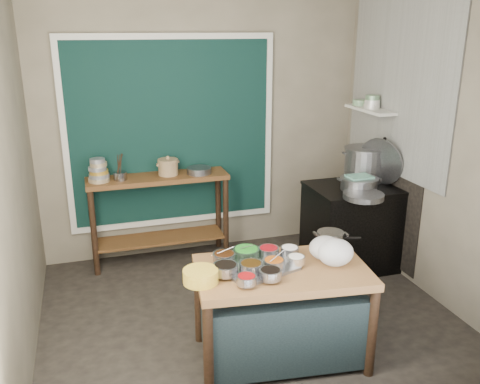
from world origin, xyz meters
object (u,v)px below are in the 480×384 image
object	(u,v)px
condiment_tray	(258,268)
steamer	(359,184)
ceramic_crock	(168,168)
back_counter	(160,219)
utensil_cup	(120,176)
stock_pot	(364,164)
stove_block	(353,228)
yellow_basin	(201,276)
saucepan	(330,239)
prep_table	(281,314)

from	to	relation	value
condiment_tray	steamer	distance (m)	1.82
steamer	ceramic_crock	bearing A→B (deg)	154.26
back_counter	steamer	distance (m)	2.10
condiment_tray	steamer	bearing A→B (deg)	37.67
back_counter	condiment_tray	bearing A→B (deg)	-77.60
utensil_cup	stock_pot	distance (m)	2.52
ceramic_crock	steamer	bearing A→B (deg)	-25.74
stove_block	steamer	world-z (taller)	steamer
yellow_basin	steamer	world-z (taller)	steamer
saucepan	steamer	world-z (taller)	steamer
condiment_tray	yellow_basin	distance (m)	0.45
saucepan	ceramic_crock	size ratio (longest dim) A/B	0.99
stove_block	saucepan	world-z (taller)	saucepan
yellow_basin	saucepan	size ratio (longest dim) A/B	1.12
condiment_tray	stock_pot	world-z (taller)	stock_pot
stove_block	condiment_tray	distance (m)	1.94
back_counter	stock_pot	bearing A→B (deg)	-14.88
saucepan	steamer	size ratio (longest dim) A/B	0.56
prep_table	steamer	world-z (taller)	steamer
utensil_cup	ceramic_crock	distance (m)	0.49
back_counter	yellow_basin	xyz separation A→B (m)	(-0.01, -2.01, 0.32)
condiment_tray	utensil_cup	size ratio (longest dim) A/B	3.71
back_counter	ceramic_crock	distance (m)	0.56
condiment_tray	yellow_basin	bearing A→B (deg)	-171.83
condiment_tray	stock_pot	xyz separation A→B (m)	(1.66, 1.40, 0.29)
ceramic_crock	yellow_basin	bearing A→B (deg)	-93.56
prep_table	utensil_cup	xyz separation A→B (m)	(-0.98, 1.95, 0.62)
stove_block	stock_pot	bearing A→B (deg)	43.56
back_counter	stock_pot	world-z (taller)	stock_pot
condiment_tray	utensil_cup	distance (m)	2.09
prep_table	ceramic_crock	bearing A→B (deg)	110.86
condiment_tray	stove_block	bearing A→B (deg)	39.66
yellow_basin	stock_pot	size ratio (longest dim) A/B	0.55
back_counter	stove_block	xyz separation A→B (m)	(1.90, -0.73, -0.05)
saucepan	yellow_basin	bearing A→B (deg)	-146.19
back_counter	stove_block	distance (m)	2.04
prep_table	condiment_tray	xyz separation A→B (m)	(-0.17, 0.03, 0.39)
utensil_cup	ceramic_crock	size ratio (longest dim) A/B	0.62
condiment_tray	saucepan	bearing A→B (deg)	18.30
prep_table	ceramic_crock	xyz separation A→B (m)	(-0.49, 1.99, 0.65)
back_counter	condiment_tray	distance (m)	2.02
condiment_tray	back_counter	bearing A→B (deg)	102.40
stove_block	utensil_cup	distance (m)	2.45
prep_table	back_counter	world-z (taller)	back_counter
prep_table	stock_pot	world-z (taller)	stock_pot
yellow_basin	steamer	bearing A→B (deg)	31.98
prep_table	ceramic_crock	distance (m)	2.15
utensil_cup	ceramic_crock	xyz separation A→B (m)	(0.49, 0.04, 0.03)
steamer	back_counter	bearing A→B (deg)	155.76
prep_table	saucepan	distance (m)	0.72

